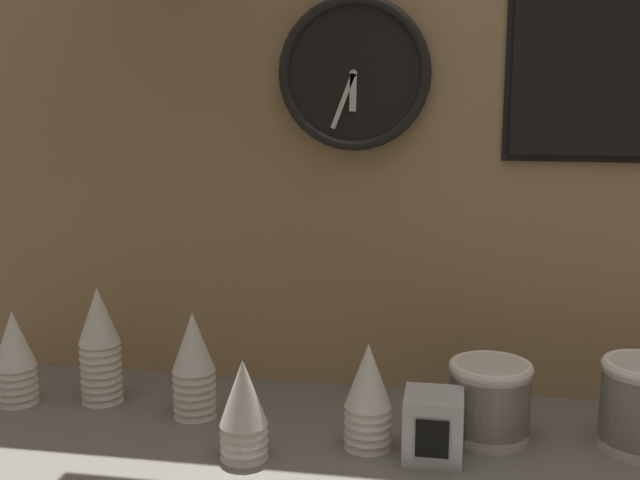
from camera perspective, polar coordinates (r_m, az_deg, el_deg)
The scene contains 11 objects.
ground_plane at distance 1.39m, azimuth -0.12°, elevation -14.65°, with size 1.60×0.56×0.04m, color slate.
wall_tiled_back at distance 1.51m, azimuth 1.65°, elevation 8.88°, with size 1.60×0.03×1.05m.
cup_stack_left at distance 1.54m, azimuth -15.39°, elevation -7.19°, with size 0.08×0.08×0.22m.
cup_stack_center_left at distance 1.45m, azimuth -8.97°, elevation -8.75°, with size 0.08×0.08×0.19m.
cup_stack_center at distance 1.29m, azimuth -5.47°, elevation -11.88°, with size 0.08×0.08×0.16m.
cup_stack_far_left at distance 1.59m, azimuth -20.88°, elevation -7.78°, with size 0.08×0.08×0.18m.
cup_stack_center_right at distance 1.32m, azimuth 3.43°, elevation -11.00°, with size 0.08×0.08×0.18m.
bowl_stack_right at distance 1.39m, azimuth 11.97°, elevation -10.98°, with size 0.14×0.14×0.13m.
wall_clock at distance 1.48m, azimuth 2.45°, elevation 11.74°, with size 0.28×0.03×0.28m.
menu_board at distance 1.50m, azimuth 21.14°, elevation 13.55°, with size 0.41×0.01×0.44m.
napkin_dispenser at distance 1.31m, azimuth 8.06°, elevation -12.97°, with size 0.09×0.10×0.11m.
Camera 1 is at (0.22, -1.23, 0.58)m, focal length 45.00 mm.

